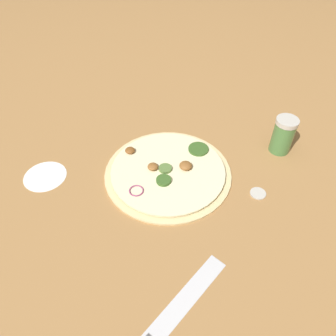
% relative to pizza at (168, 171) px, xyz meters
% --- Properties ---
extents(ground_plane, '(3.00, 3.00, 0.00)m').
position_rel_pizza_xyz_m(ground_plane, '(0.00, -0.00, -0.01)').
color(ground_plane, '#9E703F').
extents(pizza, '(0.31, 0.31, 0.03)m').
position_rel_pizza_xyz_m(pizza, '(0.00, 0.00, 0.00)').
color(pizza, beige).
rests_on(pizza, ground_plane).
extents(spice_jar, '(0.06, 0.06, 0.10)m').
position_rel_pizza_xyz_m(spice_jar, '(-0.12, 0.29, 0.04)').
color(spice_jar, '#4C7F42').
rests_on(spice_jar, ground_plane).
extents(loose_cap, '(0.04, 0.04, 0.01)m').
position_rel_pizza_xyz_m(loose_cap, '(0.04, 0.22, -0.00)').
color(loose_cap, beige).
rests_on(loose_cap, ground_plane).
extents(flour_patch, '(0.10, 0.10, 0.00)m').
position_rel_pizza_xyz_m(flour_patch, '(0.04, -0.30, -0.01)').
color(flour_patch, white).
rests_on(flour_patch, ground_plane).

